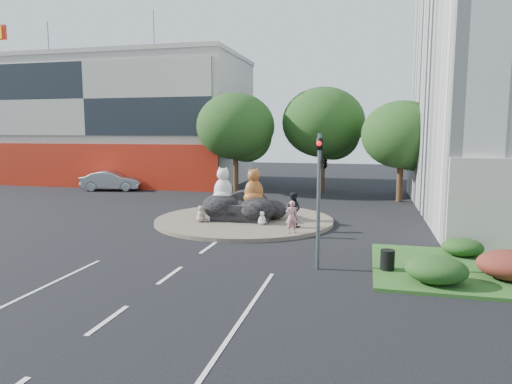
# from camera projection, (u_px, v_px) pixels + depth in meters

# --- Properties ---
(ground) EXTENTS (120.00, 120.00, 0.00)m
(ground) POSITION_uv_depth(u_px,v_px,m) (170.00, 275.00, 16.18)
(ground) COLOR black
(ground) RESTS_ON ground
(roundabout_island) EXTENTS (10.00, 10.00, 0.20)m
(roundabout_island) POSITION_uv_depth(u_px,v_px,m) (244.00, 220.00, 25.80)
(roundabout_island) COLOR brown
(roundabout_island) RESTS_ON ground
(rock_plinth) EXTENTS (3.20, 2.60, 0.90)m
(rock_plinth) POSITION_uv_depth(u_px,v_px,m) (244.00, 211.00, 25.73)
(rock_plinth) COLOR black
(rock_plinth) RESTS_ON roundabout_island
(shophouse_block) EXTENTS (25.20, 12.30, 17.40)m
(shophouse_block) POSITION_uv_depth(u_px,v_px,m) (120.00, 121.00, 46.51)
(shophouse_block) COLOR beige
(shophouse_block) RESTS_ON ground
(tree_left) EXTENTS (6.46, 6.46, 8.27)m
(tree_left) POSITION_uv_depth(u_px,v_px,m) (237.00, 130.00, 37.67)
(tree_left) COLOR #382314
(tree_left) RESTS_ON ground
(tree_mid) EXTENTS (6.84, 6.84, 8.76)m
(tree_mid) POSITION_uv_depth(u_px,v_px,m) (324.00, 126.00, 37.90)
(tree_mid) COLOR #382314
(tree_mid) RESTS_ON ground
(tree_right) EXTENTS (5.70, 5.70, 7.30)m
(tree_right) POSITION_uv_depth(u_px,v_px,m) (402.00, 138.00, 32.75)
(tree_right) COLOR #382314
(tree_right) RESTS_ON ground
(hedge_near_green) EXTENTS (2.00, 1.60, 0.90)m
(hedge_near_green) POSITION_uv_depth(u_px,v_px,m) (436.00, 270.00, 14.94)
(hedge_near_green) COLOR #123815
(hedge_near_green) RESTS_ON grass_verge
(hedge_red) EXTENTS (2.20, 1.76, 0.99)m
(hedge_red) POSITION_uv_depth(u_px,v_px,m) (511.00, 265.00, 15.31)
(hedge_red) COLOR #4B1B14
(hedge_red) RESTS_ON grass_verge
(hedge_back_green) EXTENTS (1.60, 1.28, 0.72)m
(hedge_back_green) POSITION_uv_depth(u_px,v_px,m) (463.00, 247.00, 18.26)
(hedge_back_green) COLOR #123815
(hedge_back_green) RESTS_ON grass_verge
(traffic_light) EXTENTS (0.44, 1.24, 5.00)m
(traffic_light) POSITION_uv_depth(u_px,v_px,m) (322.00, 172.00, 16.43)
(traffic_light) COLOR #595B60
(traffic_light) RESTS_ON ground
(street_lamp) EXTENTS (2.34, 0.22, 8.06)m
(street_lamp) POSITION_uv_depth(u_px,v_px,m) (510.00, 143.00, 20.26)
(street_lamp) COLOR #595B60
(street_lamp) RESTS_ON ground
(cat_white) EXTENTS (1.31, 1.16, 2.04)m
(cat_white) POSITION_uv_depth(u_px,v_px,m) (223.00, 184.00, 25.65)
(cat_white) COLOR beige
(cat_white) RESTS_ON rock_plinth
(cat_tabby) EXTENTS (1.53, 1.44, 2.02)m
(cat_tabby) POSITION_uv_depth(u_px,v_px,m) (254.00, 185.00, 25.25)
(cat_tabby) COLOR #A56722
(cat_tabby) RESTS_ON rock_plinth
(kitten_calico) EXTENTS (0.61, 0.55, 0.92)m
(kitten_calico) POSITION_uv_depth(u_px,v_px,m) (201.00, 213.00, 24.81)
(kitten_calico) COLOR silver
(kitten_calico) RESTS_ON roundabout_island
(kitten_white) EXTENTS (0.60, 0.59, 0.76)m
(kitten_white) POSITION_uv_depth(u_px,v_px,m) (262.00, 217.00, 24.03)
(kitten_white) COLOR silver
(kitten_white) RESTS_ON roundabout_island
(pedestrian_pink) EXTENTS (0.67, 0.56, 1.58)m
(pedestrian_pink) POSITION_uv_depth(u_px,v_px,m) (292.00, 217.00, 22.00)
(pedestrian_pink) COLOR tan
(pedestrian_pink) RESTS_ON roundabout_island
(pedestrian_dark) EXTENTS (1.05, 0.92, 1.81)m
(pedestrian_dark) POSITION_uv_depth(u_px,v_px,m) (293.00, 210.00, 23.38)
(pedestrian_dark) COLOR black
(pedestrian_dark) RESTS_ON roundabout_island
(parked_car) EXTENTS (5.32, 2.92, 1.66)m
(parked_car) POSITION_uv_depth(u_px,v_px,m) (112.00, 181.00, 39.65)
(parked_car) COLOR #9D9FA4
(parked_car) RESTS_ON ground
(litter_bin) EXTENTS (0.51, 0.51, 0.73)m
(litter_bin) POSITION_uv_depth(u_px,v_px,m) (387.00, 260.00, 16.42)
(litter_bin) COLOR black
(litter_bin) RESTS_ON grass_verge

